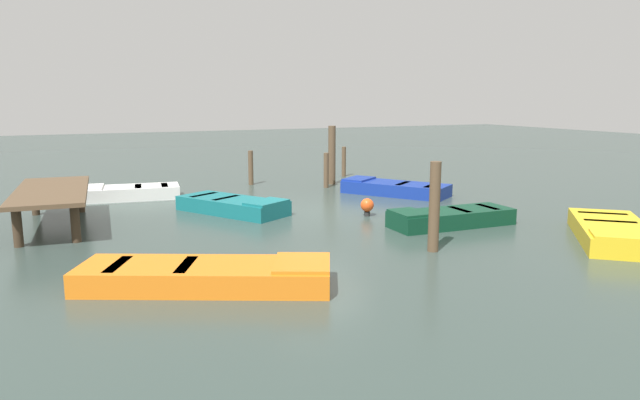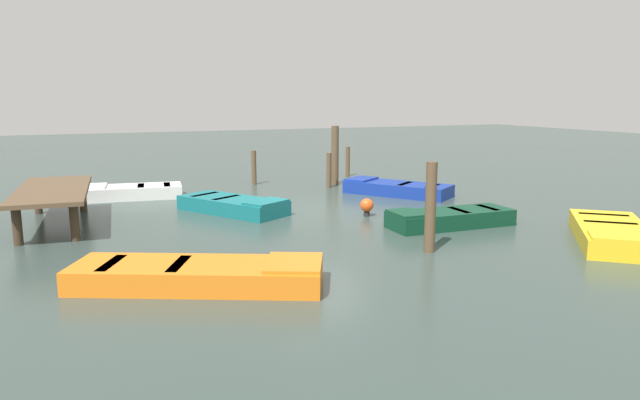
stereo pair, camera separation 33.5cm
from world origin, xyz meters
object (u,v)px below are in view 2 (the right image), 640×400
object	(u,v)px
mooring_piling_center	(348,162)
mooring_piling_mid_right	(431,207)
mooring_piling_far_left	(335,155)
rowboat_orange	(200,274)
rowboat_yellow	(612,233)
rowboat_white	(133,191)
mooring_piling_near_left	(329,170)
dock_segment	(53,193)
mooring_piling_far_right	(254,168)
rowboat_dark_green	(450,218)
rowboat_teal	(233,205)
rowboat_blue	(397,188)
marker_buoy	(367,206)

from	to	relation	value
mooring_piling_center	mooring_piling_mid_right	bearing A→B (deg)	162.52
mooring_piling_mid_right	mooring_piling_far_left	bearing A→B (deg)	-12.85
rowboat_orange	rowboat_yellow	bearing A→B (deg)	21.33
rowboat_white	mooring_piling_near_left	xyz separation A→B (m)	(-0.47, -6.59, 0.40)
dock_segment	mooring_piling_center	xyz separation A→B (m)	(5.22, -10.64, -0.23)
rowboat_orange	mooring_piling_far_right	distance (m)	11.48
dock_segment	mooring_piling_far_right	distance (m)	8.02
rowboat_dark_green	mooring_piling_far_left	xyz separation A→B (m)	(7.51, -0.32, 0.85)
rowboat_dark_green	mooring_piling_near_left	world-z (taller)	mooring_piling_near_left
rowboat_dark_green	rowboat_white	xyz separation A→B (m)	(7.30, 6.82, 0.00)
rowboat_teal	mooring_piling_center	xyz separation A→B (m)	(5.33, -6.13, 0.38)
rowboat_teal	mooring_piling_mid_right	xyz separation A→B (m)	(-5.61, -2.68, 0.72)
rowboat_yellow	mooring_piling_mid_right	bearing A→B (deg)	-62.25
dock_segment	rowboat_blue	size ratio (longest dim) A/B	1.30
rowboat_orange	mooring_piling_near_left	size ratio (longest dim) A/B	3.52
mooring_piling_far_right	mooring_piling_center	bearing A→B (deg)	-81.81
dock_segment	rowboat_yellow	bearing A→B (deg)	-117.03
rowboat_teal	rowboat_yellow	xyz separation A→B (m)	(-6.57, -6.80, -0.00)
dock_segment	rowboat_teal	bearing A→B (deg)	-87.91
mooring_piling_far_left	mooring_piling_mid_right	world-z (taller)	mooring_piling_far_left
rowboat_blue	mooring_piling_near_left	xyz separation A→B (m)	(2.28, 1.42, 0.40)
dock_segment	mooring_piling_mid_right	xyz separation A→B (m)	(-5.73, -7.20, 0.11)
rowboat_dark_green	mooring_piling_far_right	world-z (taller)	mooring_piling_far_right
mooring_piling_near_left	mooring_piling_far_right	world-z (taller)	mooring_piling_far_right
rowboat_orange	mooring_piling_center	distance (m)	13.99
rowboat_orange	mooring_piling_far_left	size ratio (longest dim) A/B	2.03
rowboat_white	mooring_piling_mid_right	world-z (taller)	mooring_piling_mid_right
rowboat_blue	rowboat_white	xyz separation A→B (m)	(2.74, 8.02, 0.00)
marker_buoy	dock_segment	bearing A→B (deg)	75.27
dock_segment	marker_buoy	bearing A→B (deg)	-101.18
marker_buoy	rowboat_yellow	bearing A→B (deg)	-142.18
rowboat_teal	rowboat_yellow	distance (m)	9.45
rowboat_blue	mooring_piling_far_left	size ratio (longest dim) A/B	1.66
rowboat_orange	rowboat_teal	size ratio (longest dim) A/B	1.28
rowboat_white	rowboat_yellow	world-z (taller)	same
rowboat_white	mooring_piling_mid_right	bearing A→B (deg)	126.00
rowboat_yellow	mooring_piling_mid_right	distance (m)	4.29
rowboat_dark_green	mooring_piling_far_left	distance (m)	7.56
rowboat_dark_green	marker_buoy	xyz separation A→B (m)	(1.92, 1.30, 0.07)
rowboat_yellow	mooring_piling_center	world-z (taller)	mooring_piling_center
rowboat_white	mooring_piling_far_left	bearing A→B (deg)	-171.26
rowboat_blue	mooring_piling_far_left	bearing A→B (deg)	-18.33
mooring_piling_near_left	mooring_piling_far_right	size ratio (longest dim) A/B	0.99
rowboat_blue	dock_segment	bearing A→B (deg)	58.59
mooring_piling_mid_right	mooring_piling_center	xyz separation A→B (m)	(10.95, -3.45, -0.34)
rowboat_dark_green	rowboat_yellow	size ratio (longest dim) A/B	0.91
marker_buoy	rowboat_orange	bearing A→B (deg)	127.21
dock_segment	rowboat_white	xyz separation A→B (m)	(3.36, -2.17, -0.61)
rowboat_blue	mooring_piling_mid_right	bearing A→B (deg)	119.86
rowboat_orange	rowboat_yellow	xyz separation A→B (m)	(-0.63, -8.94, 0.00)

